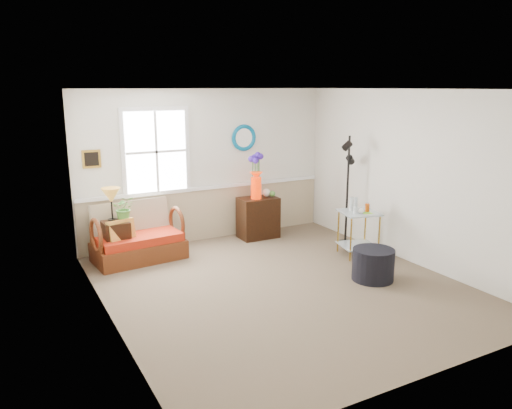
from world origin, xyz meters
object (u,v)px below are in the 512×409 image
cabinet (258,218)px  side_table (358,234)px  lamp_stand (117,243)px  loveseat (138,232)px  ottoman (373,264)px  floor_lamp (347,191)px

cabinet → side_table: cabinet is taller
lamp_stand → side_table: side_table is taller
loveseat → ottoman: bearing=-47.3°
cabinet → side_table: 1.86m
loveseat → cabinet: loveseat is taller
lamp_stand → ottoman: bearing=-38.4°
lamp_stand → cabinet: bearing=3.8°
cabinet → floor_lamp: floor_lamp is taller
loveseat → cabinet: bearing=-1.4°
loveseat → ottoman: loveseat is taller
lamp_stand → side_table: 3.75m
side_table → floor_lamp: (0.22, 0.58, 0.57)m
floor_lamp → ottoman: floor_lamp is taller
floor_lamp → side_table: bearing=-113.0°
loveseat → lamp_stand: (-0.34, -0.02, -0.11)m
loveseat → cabinet: (2.20, 0.15, -0.08)m
cabinet → floor_lamp: (1.15, -1.02, 0.56)m
loveseat → floor_lamp: floor_lamp is taller
side_table → floor_lamp: floor_lamp is taller
ottoman → side_table: bearing=61.9°
cabinet → side_table: (0.94, -1.60, -0.01)m
lamp_stand → ottoman: lamp_stand is taller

